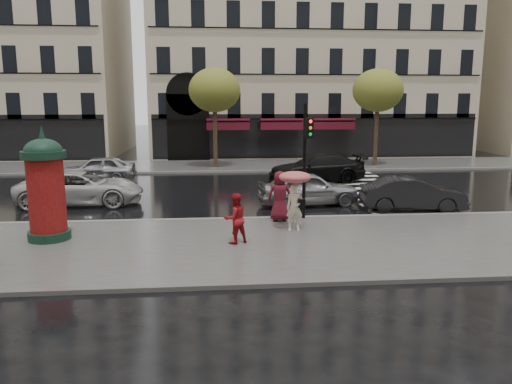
{
  "coord_description": "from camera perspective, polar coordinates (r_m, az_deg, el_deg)",
  "views": [
    {
      "loc": [
        -2.25,
        -15.45,
        4.51
      ],
      "look_at": [
        -0.74,
        1.5,
        1.39
      ],
      "focal_mm": 35.0,
      "sensor_mm": 36.0,
      "label": 1
    }
  ],
  "objects": [
    {
      "name": "far_kerb",
      "position": [
        31.84,
        -0.99,
        2.38
      ],
      "size": [
        90.0,
        0.25,
        0.14
      ],
      "primitive_type": "cube",
      "color": "slate",
      "rests_on": "ground"
    },
    {
      "name": "bldg_far_corner",
      "position": [
        46.69,
        5.43,
        18.73
      ],
      "size": [
        26.0,
        14.0,
        22.9
      ],
      "color": "#B7A88C",
      "rests_on": "ground"
    },
    {
      "name": "morris_column",
      "position": [
        17.09,
        -22.9,
        0.68
      ],
      "size": [
        1.36,
        1.36,
        3.65
      ],
      "color": "black",
      "rests_on": "near_sidewalk"
    },
    {
      "name": "woman_umbrella",
      "position": [
        16.98,
        4.47,
        0.2
      ],
      "size": [
        1.1,
        1.1,
        2.11
      ],
      "color": "beige",
      "rests_on": "near_sidewalk"
    },
    {
      "name": "traffic_light",
      "position": [
        18.59,
        5.73,
        4.78
      ],
      "size": [
        0.32,
        0.42,
        4.27
      ],
      "color": "black",
      "rests_on": "near_sidewalk"
    },
    {
      "name": "near_kerb",
      "position": [
        19.11,
        1.81,
        -3.05
      ],
      "size": [
        90.0,
        0.25,
        0.14
      ],
      "primitive_type": "cube",
      "color": "slate",
      "rests_on": "ground"
    },
    {
      "name": "tree_far_left",
      "position": [
        33.46,
        -4.76,
        11.49
      ],
      "size": [
        3.4,
        3.4,
        6.64
      ],
      "color": "#38281C",
      "rests_on": "ground"
    },
    {
      "name": "ground",
      "position": [
        16.25,
        3.08,
        -5.74
      ],
      "size": [
        160.0,
        160.0,
        0.0
      ],
      "primitive_type": "plane",
      "color": "black",
      "rests_on": "ground"
    },
    {
      "name": "car_white",
      "position": [
        23.16,
        -19.38,
        0.44
      ],
      "size": [
        5.44,
        2.69,
        1.48
      ],
      "primitive_type": "imported",
      "rotation": [
        0.0,
        0.0,
        1.61
      ],
      "color": "#BCBCBC",
      "rests_on": "ground"
    },
    {
      "name": "car_silver",
      "position": [
        21.86,
        5.98,
        0.42
      ],
      "size": [
        4.57,
        2.29,
        1.49
      ],
      "primitive_type": "imported",
      "rotation": [
        0.0,
        0.0,
        1.69
      ],
      "color": "#9F9FA3",
      "rests_on": "ground"
    },
    {
      "name": "woman_red",
      "position": [
        15.51,
        -2.4,
        -3.03
      ],
      "size": [
        0.95,
        0.87,
        1.58
      ],
      "primitive_type": "imported",
      "rotation": [
        0.0,
        0.0,
        3.58
      ],
      "color": "#A2131B",
      "rests_on": "near_sidewalk"
    },
    {
      "name": "tree_far_right",
      "position": [
        35.3,
        13.76,
        11.17
      ],
      "size": [
        3.4,
        3.4,
        6.64
      ],
      "color": "#38281C",
      "rests_on": "ground"
    },
    {
      "name": "man_burgundy",
      "position": [
        18.35,
        2.74,
        -0.48
      ],
      "size": [
        0.94,
        0.63,
        1.87
      ],
      "primitive_type": "imported",
      "rotation": [
        0.0,
        0.0,
        3.1
      ],
      "color": "#53101C",
      "rests_on": "near_sidewalk"
    },
    {
      "name": "car_darkgrey",
      "position": [
        21.66,
        17.47,
        -0.23
      ],
      "size": [
        4.39,
        2.02,
        1.39
      ],
      "primitive_type": "imported",
      "rotation": [
        0.0,
        0.0,
        1.44
      ],
      "color": "black",
      "rests_on": "ground"
    },
    {
      "name": "car_far_silver",
      "position": [
        29.61,
        -17.65,
        2.55
      ],
      "size": [
        4.29,
        1.86,
        1.44
      ],
      "primitive_type": "imported",
      "rotation": [
        0.0,
        0.0,
        -1.53
      ],
      "color": "#9C9CA1",
      "rests_on": "ground"
    },
    {
      "name": "zebra_crossing",
      "position": [
        26.76,
        12.94,
        0.43
      ],
      "size": [
        3.6,
        11.75,
        0.01
      ],
      "primitive_type": "cube",
      "color": "silver",
      "rests_on": "ground"
    },
    {
      "name": "car_black",
      "position": [
        28.3,
        6.94,
        2.75
      ],
      "size": [
        5.43,
        2.28,
        1.57
      ],
      "primitive_type": "imported",
      "rotation": [
        0.0,
        0.0,
        -1.55
      ],
      "color": "black",
      "rests_on": "ground"
    },
    {
      "name": "near_sidewalk",
      "position": [
        15.76,
        3.34,
        -6.03
      ],
      "size": [
        90.0,
        7.0,
        0.12
      ],
      "primitive_type": "cube",
      "color": "#474744",
      "rests_on": "ground"
    },
    {
      "name": "far_sidewalk",
      "position": [
        34.81,
        -1.35,
        3.05
      ],
      "size": [
        90.0,
        6.0,
        0.12
      ],
      "primitive_type": "cube",
      "color": "#474744",
      "rests_on": "ground"
    }
  ]
}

